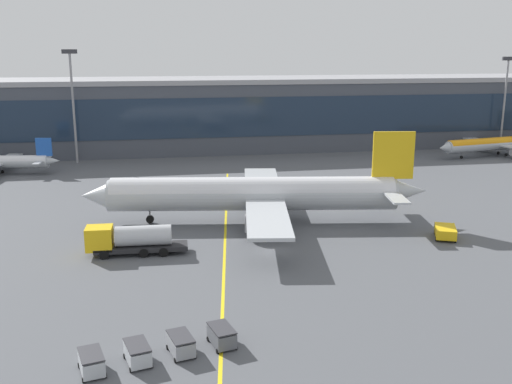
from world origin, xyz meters
name	(u,v)px	position (x,y,z in m)	size (l,w,h in m)	color
ground_plane	(271,250)	(0.00, 0.00, 0.00)	(700.00, 700.00, 0.00)	#515459
apron_lead_in_line	(225,247)	(-4.93, 2.00, 0.00)	(0.30, 80.00, 0.01)	yellow
terminal_building	(217,114)	(1.86, 68.95, 7.79)	(184.69, 19.47, 15.54)	#424751
main_airliner	(255,194)	(0.10, 11.08, 3.81)	(44.14, 35.13, 11.71)	#B2B7BC
fuel_tanker	(130,239)	(-15.31, 1.43, 1.75)	(10.89, 3.02, 3.25)	#232326
pushback_tug	(445,231)	(21.15, 0.73, 0.85)	(3.61, 4.40, 1.40)	yellow
baggage_cart_0	(91,362)	(-17.25, -22.64, 0.78)	(2.16, 2.94, 1.48)	#B2B7BC
baggage_cart_1	(137,353)	(-14.15, -21.88, 0.78)	(2.16, 2.94, 1.48)	#B2B7BC
baggage_cart_2	(181,344)	(-11.04, -21.12, 0.78)	(2.16, 2.94, 1.48)	gray
baggage_cart_3	(222,336)	(-7.93, -20.35, 0.78)	(2.16, 2.94, 1.48)	#595B60
commuter_jet_far	(498,143)	(58.26, 49.78, 2.58)	(29.54, 23.67, 7.46)	#B2B7BC
apron_light_mast_0	(505,95)	(63.37, 56.99, 11.96)	(2.80, 0.50, 20.08)	gray
apron_light_mast_1	(73,97)	(-27.16, 56.99, 12.77)	(2.80, 0.50, 21.64)	gray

